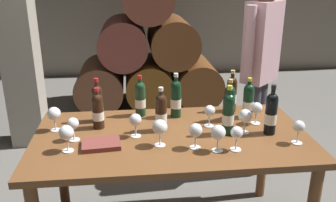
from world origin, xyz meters
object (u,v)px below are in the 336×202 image
wine_bottle_5 (232,94)px  wine_glass_9 (66,133)px  wine_glass_4 (73,124)px  wine_glass_8 (210,112)px  wine_glass_7 (135,120)px  wine_glass_1 (196,131)px  wine_glass_5 (218,133)px  wine_glass_6 (257,109)px  wine_glass_2 (245,117)px  sommelier_presenting (261,58)px  wine_glass_3 (299,127)px  wine_glass_11 (54,114)px  wine_bottle_4 (229,103)px  wine_glass_10 (237,134)px  wine_bottle_7 (176,98)px  wine_bottle_2 (228,114)px  wine_bottle_9 (98,111)px  tasting_notebook (101,144)px  wine_glass_0 (160,128)px  wine_bottle_1 (98,103)px  wine_bottle_8 (140,98)px  wine_bottle_6 (248,100)px  dining_table (171,148)px  wine_bottle_0 (161,112)px  wine_bottle_3 (271,113)px

wine_bottle_5 → wine_glass_9: bearing=-155.0°
wine_glass_4 → wine_glass_8: same height
wine_glass_7 → wine_glass_8: (0.48, 0.10, -0.00)m
wine_glass_1 → wine_glass_5: 0.13m
wine_glass_4 → wine_glass_6: (1.16, 0.12, 0.00)m
wine_glass_2 → sommelier_presenting: 0.87m
wine_glass_3 → wine_glass_11: bearing=166.8°
wine_glass_5 → wine_glass_6: size_ratio=1.06×
wine_bottle_4 → wine_glass_5: bearing=-112.8°
wine_glass_7 → wine_glass_10: bearing=-23.3°
wine_glass_5 → sommelier_presenting: sommelier_presenting is taller
wine_bottle_7 → wine_bottle_2: bearing=-48.0°
wine_bottle_5 → wine_glass_10: bearing=-102.6°
wine_glass_8 → wine_bottle_9: bearing=175.6°
wine_bottle_9 → tasting_notebook: (0.03, -0.27, -0.10)m
wine_bottle_5 → sommelier_presenting: (0.34, 0.40, 0.15)m
wine_bottle_7 → wine_glass_0: bearing=-109.0°
wine_bottle_4 → wine_glass_2: wine_bottle_4 is taller
wine_bottle_2 → wine_glass_5: wine_bottle_2 is taller
wine_bottle_1 → wine_bottle_8: size_ratio=1.04×
wine_bottle_1 → wine_glass_3: bearing=-21.3°
wine_bottle_6 → wine_bottle_9: size_ratio=1.05×
dining_table → wine_glass_4: (-0.59, -0.01, 0.19)m
wine_glass_0 → wine_glass_7: bearing=134.1°
wine_bottle_1 → wine_bottle_5: size_ratio=0.99×
wine_glass_8 → wine_bottle_0: bearing=-174.0°
wine_bottle_3 → wine_glass_4: 1.20m
wine_bottle_9 → wine_glass_2: bearing=-11.1°
wine_bottle_8 → sommelier_presenting: (0.99, 0.41, 0.16)m
wine_bottle_1 → wine_bottle_5: 0.94m
wine_bottle_2 → wine_glass_7: size_ratio=2.12×
wine_bottle_5 → wine_glass_2: bearing=-92.6°
dining_table → wine_glass_3: 0.77m
wine_bottle_5 → wine_glass_3: size_ratio=2.10×
wine_glass_1 → tasting_notebook: (-0.54, 0.08, -0.09)m
wine_glass_0 → tasting_notebook: (-0.34, 0.03, -0.10)m
wine_glass_1 → wine_glass_10: bearing=-12.2°
wine_bottle_6 → wine_bottle_9: wine_bottle_6 is taller
wine_bottle_3 → wine_glass_11: bearing=171.9°
wine_glass_3 → wine_bottle_6: bearing=112.0°
wine_bottle_9 → wine_glass_3: wine_bottle_9 is taller
wine_bottle_3 → wine_glass_6: size_ratio=2.13×
wine_glass_2 → wine_glass_8: wine_glass_2 is taller
wine_glass_3 → wine_glass_5: wine_glass_5 is taller
dining_table → wine_glass_4: size_ratio=11.65×
wine_glass_8 → wine_glass_9: size_ratio=0.92×
wine_glass_6 → wine_glass_7: same height
wine_bottle_7 → wine_bottle_8: 0.25m
wine_bottle_3 → sommelier_presenting: size_ratio=0.19×
wine_bottle_9 → wine_bottle_3: bearing=-10.8°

